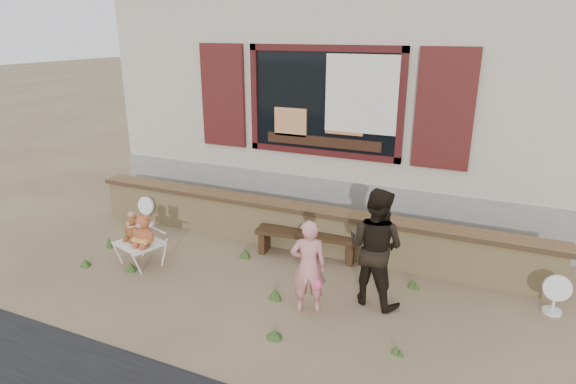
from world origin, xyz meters
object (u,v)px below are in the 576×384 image
at_px(teddy_bear_right, 144,229).
at_px(child, 308,266).
at_px(teddy_bear_left, 133,226).
at_px(adult, 375,247).
at_px(bench, 307,239).
at_px(folding_chair, 140,244).

bearing_deg(teddy_bear_right, child, 15.40).
relative_size(teddy_bear_left, adult, 0.27).
relative_size(teddy_bear_right, adult, 0.32).
bearing_deg(child, adult, -165.48).
bearing_deg(bench, child, -74.95).
distance_m(teddy_bear_left, child, 2.68).
height_order(teddy_bear_right, child, child).
xyz_separation_m(teddy_bear_left, child, (2.67, -0.16, 0.03)).
distance_m(bench, teddy_bear_right, 2.25).
relative_size(bench, adult, 1.04).
distance_m(teddy_bear_left, teddy_bear_right, 0.28).
bearing_deg(folding_chair, teddy_bear_right, -0.00).
bearing_deg(bench, teddy_bear_right, -154.78).
relative_size(teddy_bear_left, child, 0.34).
xyz_separation_m(bench, folding_chair, (-2.01, -1.16, 0.04)).
distance_m(child, adult, 0.82).
bearing_deg(child, teddy_bear_right, -24.56).
distance_m(bench, folding_chair, 2.32).
relative_size(teddy_bear_left, teddy_bear_right, 0.85).
xyz_separation_m(bench, child, (0.53, -1.28, 0.29)).
bearing_deg(teddy_bear_left, bench, 44.81).
relative_size(folding_chair, child, 0.60).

